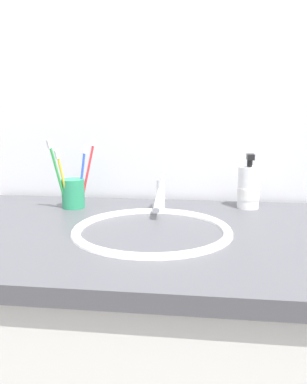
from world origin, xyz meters
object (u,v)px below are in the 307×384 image
Objects in this scene: faucet at (160,196)px; soap_dispenser at (249,188)px; toothbrush_blue at (82,172)px; toothbrush_red at (89,168)px; toothbrush_cup at (73,193)px; toothbrush_yellow at (62,175)px; toothbrush_green at (57,170)px.

soap_dispenser reaches higher than faucet.
toothbrush_blue is (-0.23, 0.04, 0.06)m from faucet.
toothbrush_red reaches higher than faucet.
toothbrush_cup is 0.53× the size of soap_dispenser.
toothbrush_blue is at bearing 171.11° from faucet.
toothbrush_yellow is at bearing -179.51° from faucet.
toothbrush_cup is 0.48× the size of toothbrush_blue.
toothbrush_cup is at bearing 173.64° from faucet.
toothbrush_yellow reaches higher than faucet.
toothbrush_green is (-0.03, -0.04, 0.07)m from toothbrush_cup.
faucet is at bearing -8.89° from toothbrush_blue.
faucet is 0.89× the size of toothbrush_yellow.
toothbrush_green is at bearing -145.45° from toothbrush_blue.
toothbrush_red is at bearing 166.03° from faucet.
toothbrush_green is 1.24× the size of soap_dispenser.
toothbrush_green reaches higher than toothbrush_red.
toothbrush_blue is (0.05, 0.04, 0.01)m from toothbrush_yellow.
toothbrush_yellow is 0.95× the size of toothbrush_blue.
toothbrush_green is at bearing -165.21° from toothbrush_yellow.
faucet is at bearing 0.49° from toothbrush_yellow.
toothbrush_yellow is at bearing -137.27° from toothbrush_red.
toothbrush_red reaches higher than toothbrush_cup.
soap_dispenser is at bearing 6.59° from toothbrush_cup.
soap_dispenser is at bearing 6.10° from toothbrush_blue.
toothbrush_blue is at bearing -127.80° from toothbrush_red.
faucet is 1.77× the size of toothbrush_cup.
toothbrush_cup is at bearing -173.41° from soap_dispenser.
toothbrush_red is (-0.22, 0.05, 0.07)m from faucet.
faucet is 0.27m from soap_dispenser.
toothbrush_yellow is at bearing -122.03° from toothbrush_cup.
toothbrush_cup is at bearing 57.97° from toothbrush_yellow.
toothbrush_yellow is 0.85× the size of toothbrush_red.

